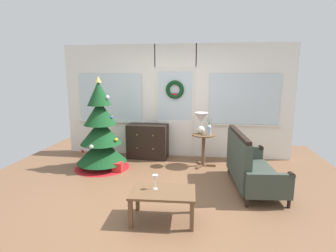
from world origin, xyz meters
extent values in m
plane|color=brown|center=(0.00, 0.00, 0.00)|extent=(6.76, 6.76, 0.00)
cube|color=white|center=(-1.52, 2.09, 1.27)|extent=(2.15, 0.08, 2.55)
cube|color=white|center=(1.52, 2.09, 1.27)|extent=(2.15, 0.08, 2.55)
cube|color=white|center=(0.00, 2.09, 2.30)|extent=(0.94, 0.08, 0.50)
cube|color=silver|center=(0.00, 2.05, 1.02)|extent=(0.90, 0.05, 2.05)
cube|color=white|center=(0.00, 2.03, 0.45)|extent=(0.78, 0.02, 0.80)
cube|color=silver|center=(0.00, 2.03, 1.40)|extent=(0.78, 0.01, 1.10)
cube|color=silver|center=(-1.52, 2.03, 1.35)|extent=(1.50, 0.01, 1.10)
cube|color=silver|center=(1.52, 2.03, 1.35)|extent=(1.50, 0.01, 1.10)
cube|color=silver|center=(-1.52, 2.02, 0.78)|extent=(1.59, 0.06, 0.03)
cube|color=silver|center=(1.52, 2.02, 0.78)|extent=(1.59, 0.06, 0.03)
torus|color=#123B1B|center=(0.00, 1.99, 1.55)|extent=(0.41, 0.09, 0.41)
cube|color=red|center=(0.00, 1.97, 1.42)|extent=(0.10, 0.02, 0.10)
cylinder|color=#4C331E|center=(-1.38, 1.02, 0.09)|extent=(0.10, 0.10, 0.18)
cone|color=red|center=(-1.38, 1.02, 0.05)|extent=(1.11, 1.11, 0.10)
cone|color=#14421E|center=(-1.38, 1.02, 0.37)|extent=(1.00, 1.00, 0.48)
cone|color=#14421E|center=(-1.38, 1.02, 0.75)|extent=(0.82, 0.82, 0.48)
cone|color=#14421E|center=(-1.38, 1.02, 1.14)|extent=(0.64, 0.64, 0.48)
cone|color=#14421E|center=(-1.38, 1.02, 1.53)|extent=(0.46, 0.46, 0.48)
cone|color=#E0BC4C|center=(-1.38, 1.02, 1.79)|extent=(0.12, 0.12, 0.12)
sphere|color=red|center=(-1.71, 0.82, 0.38)|extent=(0.06, 0.06, 0.06)
sphere|color=gold|center=(-1.58, 1.23, 0.78)|extent=(0.05, 0.05, 0.05)
sphere|color=silver|center=(-1.42, 0.61, 0.55)|extent=(0.08, 0.08, 0.08)
sphere|color=#264CB2|center=(-1.14, 1.01, 1.05)|extent=(0.05, 0.05, 0.05)
sphere|color=red|center=(-1.49, 1.19, 1.31)|extent=(0.08, 0.08, 0.08)
sphere|color=gold|center=(-1.03, 0.92, 0.63)|extent=(0.07, 0.07, 0.07)
sphere|color=silver|center=(-1.20, 0.99, 1.45)|extent=(0.08, 0.08, 0.08)
cube|color=black|center=(-0.59, 1.79, 0.39)|extent=(0.92, 0.47, 0.78)
sphere|color=tan|center=(-0.78, 1.58, 0.58)|extent=(0.03, 0.03, 0.03)
sphere|color=tan|center=(-0.42, 1.56, 0.58)|extent=(0.03, 0.03, 0.03)
sphere|color=tan|center=(-0.78, 1.58, 0.28)|extent=(0.03, 0.03, 0.03)
sphere|color=tan|center=(-0.42, 1.56, 0.28)|extent=(0.03, 0.03, 0.03)
cylinder|color=black|center=(1.92, -0.23, 0.07)|extent=(0.05, 0.05, 0.14)
cylinder|color=black|center=(1.78, 1.16, 0.07)|extent=(0.05, 0.05, 0.14)
cylinder|color=black|center=(1.32, -0.29, 0.07)|extent=(0.05, 0.05, 0.14)
cylinder|color=black|center=(1.18, 1.10, 0.07)|extent=(0.05, 0.05, 0.14)
cube|color=#384238|center=(1.55, 0.44, 0.21)|extent=(0.85, 1.41, 0.14)
cube|color=#384238|center=(1.25, 0.41, 0.59)|extent=(0.25, 1.35, 0.62)
cube|color=black|center=(1.25, 0.41, 0.93)|extent=(0.21, 1.31, 0.06)
cube|color=#384238|center=(1.62, -0.28, 0.33)|extent=(0.67, 0.16, 0.38)
cylinder|color=black|center=(1.91, -0.25, 0.50)|extent=(0.10, 0.10, 0.09)
cube|color=#384238|center=(1.48, 1.15, 0.33)|extent=(0.67, 0.16, 0.38)
cylinder|color=black|center=(1.77, 1.18, 0.50)|extent=(0.10, 0.10, 0.09)
cylinder|color=brown|center=(0.67, 1.40, 0.67)|extent=(0.48, 0.48, 0.02)
cylinder|color=brown|center=(0.67, 1.40, 0.33)|extent=(0.07, 0.07, 0.66)
cube|color=brown|center=(0.83, 1.40, 0.02)|extent=(0.20, 0.05, 0.04)
cube|color=brown|center=(0.59, 1.54, 0.02)|extent=(0.14, 0.20, 0.04)
cube|color=brown|center=(0.59, 1.26, 0.02)|extent=(0.14, 0.20, 0.04)
sphere|color=silver|center=(0.61, 1.44, 0.76)|extent=(0.16, 0.16, 0.16)
cylinder|color=silver|center=(0.61, 1.44, 0.89)|extent=(0.02, 0.02, 0.06)
cone|color=silver|center=(0.61, 1.44, 1.02)|extent=(0.28, 0.28, 0.20)
cylinder|color=#99ADBC|center=(0.77, 1.34, 0.76)|extent=(0.09, 0.09, 0.16)
sphere|color=#99ADBC|center=(0.77, 1.34, 0.84)|extent=(0.10, 0.10, 0.10)
cylinder|color=#4C7042|center=(0.75, 1.34, 0.94)|extent=(0.07, 0.01, 0.17)
cylinder|color=#4C7042|center=(0.77, 1.34, 0.94)|extent=(0.01, 0.01, 0.18)
cylinder|color=#4C7042|center=(0.79, 1.34, 0.94)|extent=(0.07, 0.01, 0.17)
cube|color=brown|center=(0.17, -0.80, 0.39)|extent=(0.87, 0.56, 0.03)
cube|color=brown|center=(-0.20, -1.04, 0.19)|extent=(0.05, 0.05, 0.38)
cube|color=brown|center=(0.56, -1.00, 0.19)|extent=(0.05, 0.05, 0.38)
cube|color=brown|center=(-0.22, -0.60, 0.19)|extent=(0.05, 0.05, 0.38)
cube|color=brown|center=(0.54, -0.56, 0.19)|extent=(0.05, 0.05, 0.38)
cylinder|color=silver|center=(0.07, -0.75, 0.41)|extent=(0.06, 0.06, 0.01)
cylinder|color=silver|center=(0.07, -0.75, 0.46)|extent=(0.01, 0.01, 0.10)
cone|color=silver|center=(0.07, -0.75, 0.56)|extent=(0.08, 0.08, 0.09)
cube|color=red|center=(-0.99, 0.82, 0.09)|extent=(0.19, 0.17, 0.19)
camera|label=1|loc=(0.69, -4.01, 1.90)|focal=28.67mm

